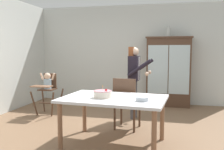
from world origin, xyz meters
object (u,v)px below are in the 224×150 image
object	(u,v)px
serving_bowl	(142,99)
birthday_cake	(103,94)
ceramic_vase	(168,32)
china_cabinet	(168,71)
dining_table	(114,103)
high_chair_with_toddler	(47,86)
adult_person	(134,73)
dining_chair_far_side	(126,100)

from	to	relation	value
serving_bowl	birthday_cake	bearing A→B (deg)	169.20
serving_bowl	ceramic_vase	bearing A→B (deg)	84.41
china_cabinet	birthday_cake	xyz separation A→B (m)	(-0.94, -3.04, -0.11)
china_cabinet	dining_table	distance (m)	3.10
china_cabinet	high_chair_with_toddler	bearing A→B (deg)	-150.48
ceramic_vase	birthday_cake	size ratio (longest dim) A/B	0.96
high_chair_with_toddler	adult_person	distance (m)	2.01
adult_person	dining_table	bearing A→B (deg)	179.32
serving_bowl	dining_chair_far_side	bearing A→B (deg)	113.61
high_chair_with_toddler	birthday_cake	size ratio (longest dim) A/B	3.39
adult_person	dining_table	distance (m)	1.60
serving_bowl	adult_person	bearing A→B (deg)	101.73
birthday_cake	serving_bowl	bearing A→B (deg)	-10.80
adult_person	birthday_cake	xyz separation A→B (m)	(-0.25, -1.62, -0.17)
ceramic_vase	adult_person	world-z (taller)	ceramic_vase
serving_bowl	china_cabinet	bearing A→B (deg)	84.02
ceramic_vase	dining_table	xyz separation A→B (m)	(-0.76, -2.99, -1.27)
china_cabinet	serving_bowl	xyz separation A→B (m)	(-0.33, -3.16, -0.14)
ceramic_vase	adult_person	bearing A→B (deg)	-115.13
dining_chair_far_side	birthday_cake	bearing A→B (deg)	82.76
china_cabinet	adult_person	bearing A→B (deg)	-115.88
birthday_cake	dining_chair_far_side	bearing A→B (deg)	74.64
china_cabinet	dining_chair_far_side	world-z (taller)	china_cabinet
china_cabinet	dining_table	world-z (taller)	china_cabinet
china_cabinet	adult_person	size ratio (longest dim) A/B	1.18
high_chair_with_toddler	dining_table	xyz separation A→B (m)	(1.89, -1.47, 0.00)
high_chair_with_toddler	adult_person	world-z (taller)	adult_person
dining_table	china_cabinet	bearing A→B (deg)	75.25
high_chair_with_toddler	dining_chair_far_side	world-z (taller)	dining_chair_far_side
high_chair_with_toddler	birthday_cake	distance (m)	2.31
birthday_cake	dining_chair_far_side	xyz separation A→B (m)	(0.22, 0.79, -0.24)
china_cabinet	dining_chair_far_side	size ratio (longest dim) A/B	1.88
ceramic_vase	dining_table	distance (m)	3.34
adult_person	serving_bowl	size ratio (longest dim) A/B	8.50
ceramic_vase	high_chair_with_toddler	size ratio (longest dim) A/B	0.28
birthday_cake	serving_bowl	size ratio (longest dim) A/B	1.56
china_cabinet	birthday_cake	bearing A→B (deg)	-107.26
ceramic_vase	serving_bowl	xyz separation A→B (m)	(-0.31, -3.16, -1.16)
ceramic_vase	birthday_cake	xyz separation A→B (m)	(-0.92, -3.04, -1.13)
serving_bowl	dining_chair_far_side	distance (m)	1.01
high_chair_with_toddler	birthday_cake	bearing A→B (deg)	-43.29
china_cabinet	birthday_cake	distance (m)	3.19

